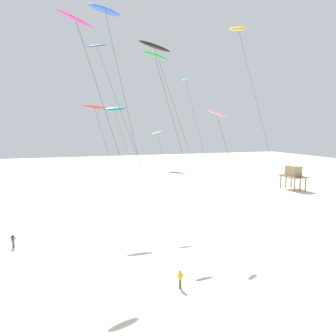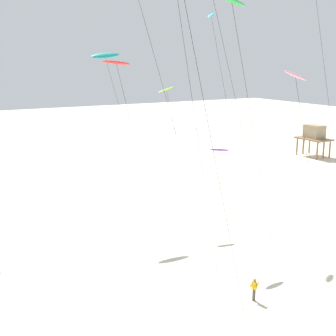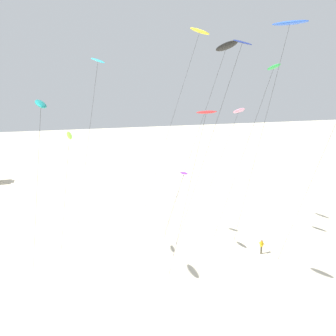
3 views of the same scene
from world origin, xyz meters
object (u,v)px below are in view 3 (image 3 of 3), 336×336
object	(u,v)px
kite_yellow	(199,33)
kite_lime	(69,139)
kite_purple	(184,174)
kite_black	(226,47)
kite_flyer_middle	(261,246)
kite_cyan	(97,67)
kite_red	(206,115)
kite_blue	(289,25)
kite_green	(273,71)
kite_pink	(238,112)
kite_teal	(41,105)
kite_navy	(239,54)

from	to	relation	value
kite_yellow	kite_lime	distance (m)	19.24
kite_purple	kite_yellow	bearing A→B (deg)	55.98
kite_black	kite_flyer_middle	distance (m)	21.83
kite_cyan	kite_red	bearing A→B (deg)	-62.59
kite_blue	kite_flyer_middle	world-z (taller)	kite_blue
kite_green	kite_lime	xyz separation A→B (m)	(-18.96, 5.97, -6.57)
kite_cyan	kite_pink	world-z (taller)	kite_cyan
kite_red	kite_yellow	xyz separation A→B (m)	(4.94, 14.19, 7.92)
kite_teal	kite_pink	size ratio (longest dim) A/B	1.09
kite_blue	kite_green	xyz separation A→B (m)	(1.07, 3.92, -3.64)
kite_purple	kite_red	xyz separation A→B (m)	(-1.26, -8.74, 7.18)
kite_black	kite_yellow	bearing A→B (deg)	85.12
kite_teal	kite_black	world-z (taller)	kite_black
kite_yellow	kite_pink	bearing A→B (deg)	-51.14
kite_cyan	kite_green	bearing A→B (deg)	-30.65
kite_blue	kite_red	xyz separation A→B (m)	(-7.50, -0.23, -7.23)
kite_green	kite_navy	size ratio (longest dim) A/B	0.92
kite_yellow	kite_black	xyz separation A→B (m)	(-0.75, -8.81, -2.19)
kite_teal	kite_lime	xyz separation A→B (m)	(2.43, 5.88, -3.76)
kite_cyan	kite_teal	xyz separation A→B (m)	(-5.91, -9.09, -3.29)
kite_yellow	kite_teal	xyz separation A→B (m)	(-17.76, -9.96, -7.14)
kite_yellow	kite_navy	world-z (taller)	kite_yellow
kite_purple	kite_flyer_middle	xyz separation A→B (m)	(8.34, -2.74, -8.24)
kite_purple	kite_pink	distance (m)	9.50
kite_green	kite_lime	world-z (taller)	kite_green
kite_black	kite_pink	bearing A→B (deg)	49.82
kite_blue	kite_black	bearing A→B (deg)	122.70
kite_yellow	kite_pink	world-z (taller)	kite_yellow
kite_green	kite_yellow	world-z (taller)	kite_yellow
kite_purple	kite_pink	xyz separation A→B (m)	(6.94, 1.40, 6.33)
kite_green	kite_black	bearing A→B (deg)	164.23
kite_lime	kite_teal	bearing A→B (deg)	-112.47
kite_cyan	kite_navy	xyz separation A→B (m)	(9.83, -13.01, 0.79)
kite_blue	kite_cyan	bearing A→B (deg)	137.74
kite_green	kite_teal	world-z (taller)	kite_green
kite_green	kite_blue	bearing A→B (deg)	-105.34
kite_black	kite_flyer_middle	size ratio (longest dim) A/B	13.65
kite_pink	kite_blue	bearing A→B (deg)	-94.08
kite_black	kite_purple	bearing A→B (deg)	131.11
kite_cyan	kite_green	distance (m)	18.00
kite_teal	kite_lime	distance (m)	7.40
kite_yellow	kite_green	bearing A→B (deg)	-70.13
kite_cyan	kite_black	size ratio (longest dim) A/B	0.94
kite_green	kite_pink	world-z (taller)	kite_green
kite_yellow	kite_blue	bearing A→B (deg)	-79.62
kite_teal	kite_lime	bearing A→B (deg)	67.53
kite_blue	kite_red	distance (m)	10.42
kite_cyan	kite_black	bearing A→B (deg)	-35.57
kite_red	kite_flyer_middle	bearing A→B (deg)	32.00
kite_green	kite_teal	bearing A→B (deg)	179.77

